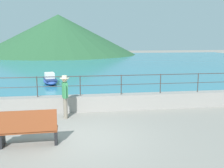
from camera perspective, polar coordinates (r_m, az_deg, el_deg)
name	(u,v)px	position (r m, az deg, el deg)	size (l,w,h in m)	color
ground_plane	(84,138)	(8.70, -6.27, -11.66)	(120.00, 120.00, 0.00)	gray
promenade_wall	(81,103)	(11.64, -6.94, -4.25)	(20.00, 0.56, 0.70)	gray
railing	(80,82)	(11.44, -7.04, 0.48)	(18.44, 0.04, 0.90)	#383330
lake_water	(76,63)	(34.07, -8.04, 4.57)	(64.00, 44.32, 0.06)	teal
hill_main	(59,35)	(53.56, -11.66, 10.59)	(30.81, 30.81, 7.87)	#285633
hill_secondary	(27,44)	(52.15, -18.30, 8.43)	(12.15, 12.15, 4.44)	#33663D
bench_main	(28,128)	(8.23, -17.93, -9.22)	(1.71, 0.59, 1.13)	brown
person_walking	(65,94)	(10.60, -10.31, -2.27)	(0.38, 0.57, 1.75)	slate
boat_1	(50,80)	(18.71, -13.49, 0.89)	(1.38, 2.44, 0.76)	#2D4C9E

